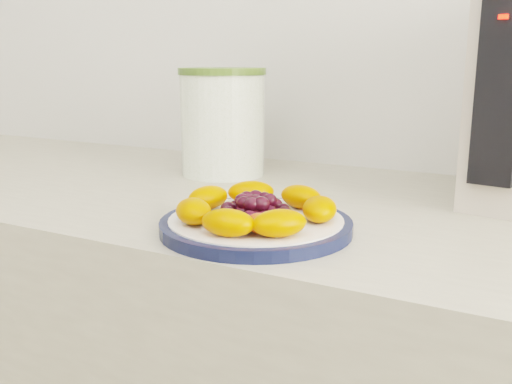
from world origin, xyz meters
The scene contains 7 objects.
plate_rim centered at (-0.09, 1.02, 0.91)m, with size 0.24×0.24×0.01m, color #101839.
plate_face centered at (-0.09, 1.02, 0.91)m, with size 0.21×0.21×0.02m, color white.
canister centered at (-0.31, 1.31, 0.99)m, with size 0.15×0.15×0.18m, color #4A7215.
canister_lid centered at (-0.31, 1.31, 1.09)m, with size 0.16×0.16×0.01m, color #4A6729.
appliance_panel centered at (0.16, 1.22, 1.07)m, with size 0.06×0.02×0.24m, color black.
appliance_led centered at (0.15, 1.21, 1.16)m, with size 0.01×0.01×0.01m, color #FF0C05.
fruit_plate centered at (-0.09, 1.02, 0.93)m, with size 0.20×0.20×0.03m.
Camera 1 is at (0.23, 0.43, 1.11)m, focal length 40.00 mm.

